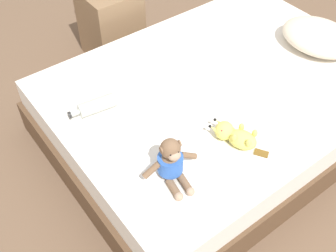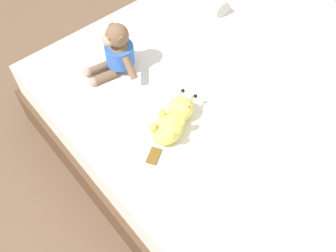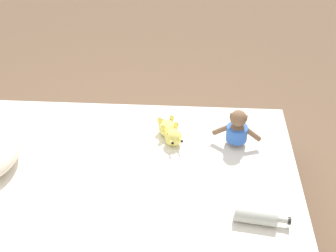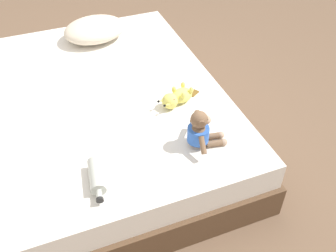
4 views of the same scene
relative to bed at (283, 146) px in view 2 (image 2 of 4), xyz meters
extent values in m
plane|color=brown|center=(0.00, 0.00, -0.20)|extent=(16.00, 16.00, 0.00)
cube|color=brown|center=(0.00, 0.00, -0.09)|extent=(1.53, 2.06, 0.22)
cube|color=white|center=(0.00, 0.00, 0.11)|extent=(1.48, 2.00, 0.18)
ellipsoid|color=brown|center=(0.37, -0.67, 0.28)|extent=(0.12, 0.13, 0.15)
cylinder|color=blue|center=(0.37, -0.67, 0.28)|extent=(0.14, 0.14, 0.09)
sphere|color=brown|center=(0.37, -0.67, 0.39)|extent=(0.10, 0.10, 0.10)
ellipsoid|color=tan|center=(0.41, -0.68, 0.38)|extent=(0.06, 0.07, 0.04)
sphere|color=black|center=(0.41, -0.66, 0.40)|extent=(0.01, 0.01, 0.01)
sphere|color=black|center=(0.40, -0.70, 0.40)|extent=(0.01, 0.01, 0.01)
cylinder|color=brown|center=(0.37, -0.63, 0.40)|extent=(0.03, 0.01, 0.03)
cylinder|color=brown|center=(0.36, -0.72, 0.40)|extent=(0.03, 0.01, 0.03)
cylinder|color=brown|center=(0.38, -0.58, 0.29)|extent=(0.05, 0.10, 0.08)
cylinder|color=brown|center=(0.35, -0.77, 0.29)|extent=(0.05, 0.10, 0.08)
cylinder|color=brown|center=(0.46, -0.66, 0.22)|extent=(0.10, 0.05, 0.04)
cylinder|color=brown|center=(0.45, -0.72, 0.22)|extent=(0.10, 0.05, 0.04)
sphere|color=tan|center=(0.51, -0.67, 0.22)|extent=(0.04, 0.04, 0.04)
sphere|color=tan|center=(0.50, -0.73, 0.22)|extent=(0.04, 0.04, 0.04)
ellipsoid|color=#EAE066|center=(0.44, -0.27, 0.25)|extent=(0.18, 0.16, 0.08)
sphere|color=#EAE066|center=(0.34, -0.31, 0.25)|extent=(0.10, 0.10, 0.10)
cone|color=#EAE066|center=(0.31, -0.35, 0.26)|extent=(0.07, 0.05, 0.05)
sphere|color=black|center=(0.29, -0.36, 0.27)|extent=(0.02, 0.02, 0.02)
cone|color=#EAE066|center=(0.29, -0.30, 0.26)|extent=(0.07, 0.05, 0.05)
sphere|color=black|center=(0.27, -0.31, 0.27)|extent=(0.02, 0.02, 0.02)
sphere|color=red|center=(0.35, -0.34, 0.28)|extent=(0.02, 0.02, 0.02)
sphere|color=red|center=(0.33, -0.28, 0.28)|extent=(0.02, 0.02, 0.02)
ellipsoid|color=#EAE066|center=(0.43, -0.32, 0.28)|extent=(0.04, 0.04, 0.05)
ellipsoid|color=#EAE066|center=(0.40, -0.24, 0.28)|extent=(0.04, 0.04, 0.05)
ellipsoid|color=#EAE066|center=(0.49, -0.29, 0.28)|extent=(0.04, 0.04, 0.05)
ellipsoid|color=#EAE066|center=(0.47, -0.22, 0.28)|extent=(0.04, 0.04, 0.05)
cube|color=brown|center=(0.54, -0.23, 0.21)|extent=(0.08, 0.07, 0.01)
camera|label=1|loc=(1.32, -1.41, 1.80)|focal=44.06mm
camera|label=2|loc=(0.97, 0.36, 1.45)|focal=41.27mm
camera|label=3|loc=(-1.70, -0.40, 1.87)|focal=47.85mm
camera|label=4|loc=(-0.36, -2.08, 1.75)|focal=41.58mm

